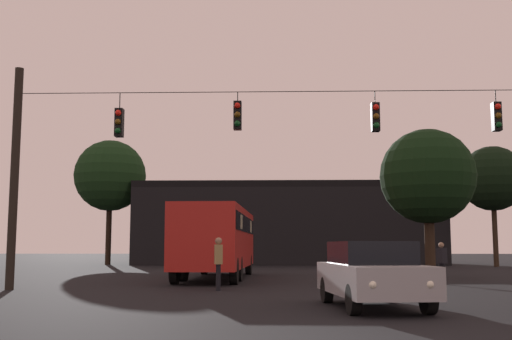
{
  "coord_description": "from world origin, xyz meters",
  "views": [
    {
      "loc": [
        -0.98,
        -8.63,
        1.41
      ],
      "look_at": [
        -1.64,
        13.58,
        4.12
      ],
      "focal_mm": 43.82,
      "sensor_mm": 36.0,
      "label": 1
    }
  ],
  "objects_px": {
    "car_near_right": "(372,273)",
    "tree_left_silhouette": "(428,177)",
    "pedestrian_crossing_right": "(442,261)",
    "tree_right_far": "(110,176)",
    "pedestrian_crossing_center": "(339,262)",
    "tree_behind_building": "(493,179)",
    "city_bus": "(218,236)",
    "pedestrian_crossing_left": "(218,260)"
  },
  "relations": [
    {
      "from": "tree_left_silhouette",
      "to": "pedestrian_crossing_right",
      "type": "bearing_deg",
      "value": -99.33
    },
    {
      "from": "city_bus",
      "to": "tree_right_far",
      "type": "bearing_deg",
      "value": 116.76
    },
    {
      "from": "pedestrian_crossing_left",
      "to": "tree_behind_building",
      "type": "bearing_deg",
      "value": 54.32
    },
    {
      "from": "pedestrian_crossing_left",
      "to": "pedestrian_crossing_center",
      "type": "distance_m",
      "value": 5.2
    },
    {
      "from": "pedestrian_crossing_center",
      "to": "tree_behind_building",
      "type": "distance_m",
      "value": 25.0
    },
    {
      "from": "city_bus",
      "to": "tree_left_silhouette",
      "type": "distance_m",
      "value": 10.12
    },
    {
      "from": "pedestrian_crossing_right",
      "to": "tree_right_far",
      "type": "xyz_separation_m",
      "value": [
        -19.05,
        24.16,
        5.98
      ]
    },
    {
      "from": "pedestrian_crossing_left",
      "to": "pedestrian_crossing_center",
      "type": "relative_size",
      "value": 1.11
    },
    {
      "from": "city_bus",
      "to": "tree_left_silhouette",
      "type": "height_order",
      "value": "tree_left_silhouette"
    },
    {
      "from": "tree_right_far",
      "to": "pedestrian_crossing_right",
      "type": "bearing_deg",
      "value": -51.74
    },
    {
      "from": "tree_left_silhouette",
      "to": "tree_behind_building",
      "type": "relative_size",
      "value": 0.81
    },
    {
      "from": "car_near_right",
      "to": "pedestrian_crossing_left",
      "type": "xyz_separation_m",
      "value": [
        -4.04,
        5.5,
        0.16
      ]
    },
    {
      "from": "pedestrian_crossing_center",
      "to": "tree_right_far",
      "type": "height_order",
      "value": "tree_right_far"
    },
    {
      "from": "city_bus",
      "to": "pedestrian_crossing_right",
      "type": "bearing_deg",
      "value": -23.24
    },
    {
      "from": "pedestrian_crossing_left",
      "to": "tree_behind_building",
      "type": "relative_size",
      "value": 0.2
    },
    {
      "from": "car_near_right",
      "to": "pedestrian_crossing_right",
      "type": "relative_size",
      "value": 2.88
    },
    {
      "from": "tree_behind_building",
      "to": "tree_right_far",
      "type": "height_order",
      "value": "tree_right_far"
    },
    {
      "from": "pedestrian_crossing_right",
      "to": "car_near_right",
      "type": "bearing_deg",
      "value": -113.7
    },
    {
      "from": "city_bus",
      "to": "car_near_right",
      "type": "distance_m",
      "value": 13.81
    },
    {
      "from": "pedestrian_crossing_right",
      "to": "city_bus",
      "type": "bearing_deg",
      "value": 156.76
    },
    {
      "from": "pedestrian_crossing_right",
      "to": "tree_behind_building",
      "type": "xyz_separation_m",
      "value": [
        9.05,
        20.18,
        5.23
      ]
    },
    {
      "from": "pedestrian_crossing_center",
      "to": "car_near_right",
      "type": "bearing_deg",
      "value": -90.84
    },
    {
      "from": "pedestrian_crossing_right",
      "to": "tree_left_silhouette",
      "type": "relative_size",
      "value": 0.23
    },
    {
      "from": "car_near_right",
      "to": "tree_left_silhouette",
      "type": "bearing_deg",
      "value": 71.27
    },
    {
      "from": "pedestrian_crossing_center",
      "to": "pedestrian_crossing_right",
      "type": "bearing_deg",
      "value": 8.08
    },
    {
      "from": "tree_behind_building",
      "to": "city_bus",
      "type": "bearing_deg",
      "value": -137.35
    },
    {
      "from": "pedestrian_crossing_left",
      "to": "pedestrian_crossing_right",
      "type": "distance_m",
      "value": 8.85
    },
    {
      "from": "pedestrian_crossing_center",
      "to": "tree_right_far",
      "type": "relative_size",
      "value": 0.16
    },
    {
      "from": "car_near_right",
      "to": "pedestrian_crossing_right",
      "type": "bearing_deg",
      "value": 66.3
    },
    {
      "from": "pedestrian_crossing_center",
      "to": "tree_left_silhouette",
      "type": "height_order",
      "value": "tree_left_silhouette"
    },
    {
      "from": "car_near_right",
      "to": "pedestrian_crossing_left",
      "type": "distance_m",
      "value": 6.83
    },
    {
      "from": "tree_left_silhouette",
      "to": "city_bus",
      "type": "bearing_deg",
      "value": -171.42
    },
    {
      "from": "car_near_right",
      "to": "tree_right_far",
      "type": "height_order",
      "value": "tree_right_far"
    },
    {
      "from": "pedestrian_crossing_center",
      "to": "pedestrian_crossing_right",
      "type": "distance_m",
      "value": 3.93
    },
    {
      "from": "tree_left_silhouette",
      "to": "tree_right_far",
      "type": "relative_size",
      "value": 0.71
    },
    {
      "from": "pedestrian_crossing_left",
      "to": "tree_right_far",
      "type": "distance_m",
      "value": 30.48
    },
    {
      "from": "pedestrian_crossing_center",
      "to": "tree_left_silhouette",
      "type": "distance_m",
      "value": 8.37
    },
    {
      "from": "tree_right_far",
      "to": "pedestrian_crossing_center",
      "type": "bearing_deg",
      "value": -58.47
    },
    {
      "from": "pedestrian_crossing_right",
      "to": "tree_left_silhouette",
      "type": "bearing_deg",
      "value": 80.67
    },
    {
      "from": "city_bus",
      "to": "pedestrian_crossing_right",
      "type": "xyz_separation_m",
      "value": [
        8.77,
        -3.77,
        -1.0
      ]
    },
    {
      "from": "pedestrian_crossing_center",
      "to": "tree_behind_building",
      "type": "xyz_separation_m",
      "value": [
        12.94,
        20.73,
        5.25
      ]
    },
    {
      "from": "car_near_right",
      "to": "pedestrian_crossing_left",
      "type": "relative_size",
      "value": 2.65
    }
  ]
}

